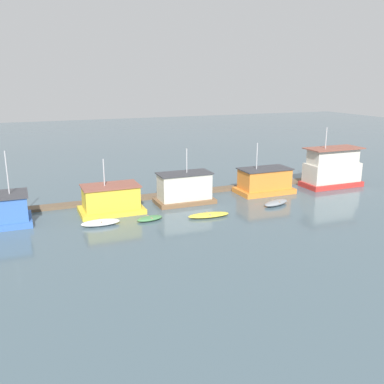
{
  "coord_description": "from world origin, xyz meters",
  "views": [
    {
      "loc": [
        -16.61,
        -41.95,
        13.28
      ],
      "look_at": [
        0.0,
        -1.0,
        1.4
      ],
      "focal_mm": 40.0,
      "sensor_mm": 36.0,
      "label": 1
    }
  ],
  "objects_px": {
    "dinghy_white": "(101,223)",
    "dinghy_yellow": "(209,215)",
    "dinghy_grey": "(276,203)",
    "houseboat_yellow": "(111,200)",
    "houseboat_red": "(332,169)",
    "houseboat_orange": "(264,181)",
    "dinghy_green": "(150,218)",
    "houseboat_brown": "(184,189)"
  },
  "relations": [
    {
      "from": "dinghy_white",
      "to": "dinghy_yellow",
      "type": "bearing_deg",
      "value": -8.12
    },
    {
      "from": "dinghy_white",
      "to": "dinghy_grey",
      "type": "bearing_deg",
      "value": -1.7
    },
    {
      "from": "houseboat_yellow",
      "to": "houseboat_red",
      "type": "relative_size",
      "value": 0.85
    },
    {
      "from": "houseboat_orange",
      "to": "dinghy_yellow",
      "type": "xyz_separation_m",
      "value": [
        -9.86,
        -5.87,
        -1.19
      ]
    },
    {
      "from": "houseboat_orange",
      "to": "houseboat_yellow",
      "type": "bearing_deg",
      "value": -177.68
    },
    {
      "from": "dinghy_white",
      "to": "houseboat_yellow",
      "type": "bearing_deg",
      "value": 64.13
    },
    {
      "from": "dinghy_green",
      "to": "dinghy_grey",
      "type": "height_order",
      "value": "dinghy_grey"
    },
    {
      "from": "houseboat_brown",
      "to": "houseboat_red",
      "type": "height_order",
      "value": "houseboat_red"
    },
    {
      "from": "houseboat_red",
      "to": "houseboat_yellow",
      "type": "bearing_deg",
      "value": -179.25
    },
    {
      "from": "houseboat_yellow",
      "to": "houseboat_brown",
      "type": "bearing_deg",
      "value": 2.52
    },
    {
      "from": "houseboat_brown",
      "to": "dinghy_grey",
      "type": "bearing_deg",
      "value": -27.48
    },
    {
      "from": "houseboat_brown",
      "to": "dinghy_white",
      "type": "height_order",
      "value": "houseboat_brown"
    },
    {
      "from": "houseboat_yellow",
      "to": "dinghy_white",
      "type": "relative_size",
      "value": 1.76
    },
    {
      "from": "dinghy_green",
      "to": "dinghy_grey",
      "type": "xyz_separation_m",
      "value": [
        14.02,
        -0.25,
        0.07
      ]
    },
    {
      "from": "houseboat_yellow",
      "to": "dinghy_green",
      "type": "height_order",
      "value": "houseboat_yellow"
    },
    {
      "from": "houseboat_red",
      "to": "dinghy_white",
      "type": "relative_size",
      "value": 2.06
    },
    {
      "from": "houseboat_red",
      "to": "dinghy_grey",
      "type": "distance_m",
      "value": 12.11
    },
    {
      "from": "houseboat_brown",
      "to": "houseboat_orange",
      "type": "xyz_separation_m",
      "value": [
        10.29,
        0.39,
        -0.21
      ]
    },
    {
      "from": "dinghy_grey",
      "to": "houseboat_brown",
      "type": "bearing_deg",
      "value": 152.52
    },
    {
      "from": "houseboat_orange",
      "to": "houseboat_red",
      "type": "distance_m",
      "value": 9.57
    },
    {
      "from": "houseboat_red",
      "to": "houseboat_brown",
      "type": "bearing_deg",
      "value": -179.98
    },
    {
      "from": "houseboat_red",
      "to": "dinghy_white",
      "type": "bearing_deg",
      "value": -172.3
    },
    {
      "from": "dinghy_white",
      "to": "houseboat_orange",
      "type": "bearing_deg",
      "value": 12.29
    },
    {
      "from": "houseboat_orange",
      "to": "houseboat_red",
      "type": "bearing_deg",
      "value": -2.29
    },
    {
      "from": "dinghy_grey",
      "to": "houseboat_orange",
      "type": "bearing_deg",
      "value": 72.9
    },
    {
      "from": "dinghy_yellow",
      "to": "dinghy_white",
      "type": "bearing_deg",
      "value": 171.88
    },
    {
      "from": "houseboat_brown",
      "to": "houseboat_yellow",
      "type": "bearing_deg",
      "value": -177.48
    },
    {
      "from": "houseboat_yellow",
      "to": "houseboat_orange",
      "type": "distance_m",
      "value": 18.42
    },
    {
      "from": "houseboat_orange",
      "to": "dinghy_grey",
      "type": "distance_m",
      "value": 5.3
    },
    {
      "from": "dinghy_yellow",
      "to": "houseboat_yellow",
      "type": "bearing_deg",
      "value": 149.05
    },
    {
      "from": "houseboat_yellow",
      "to": "dinghy_yellow",
      "type": "height_order",
      "value": "houseboat_yellow"
    },
    {
      "from": "houseboat_brown",
      "to": "dinghy_yellow",
      "type": "height_order",
      "value": "houseboat_brown"
    },
    {
      "from": "houseboat_orange",
      "to": "dinghy_yellow",
      "type": "height_order",
      "value": "houseboat_orange"
    },
    {
      "from": "dinghy_yellow",
      "to": "houseboat_red",
      "type": "bearing_deg",
      "value": 15.8
    },
    {
      "from": "dinghy_grey",
      "to": "dinghy_green",
      "type": "bearing_deg",
      "value": 178.97
    },
    {
      "from": "houseboat_brown",
      "to": "houseboat_red",
      "type": "relative_size",
      "value": 0.85
    },
    {
      "from": "houseboat_yellow",
      "to": "dinghy_yellow",
      "type": "xyz_separation_m",
      "value": [
        8.54,
        -5.12,
        -1.13
      ]
    },
    {
      "from": "houseboat_brown",
      "to": "dinghy_white",
      "type": "bearing_deg",
      "value": -157.93
    },
    {
      "from": "houseboat_orange",
      "to": "dinghy_green",
      "type": "height_order",
      "value": "houseboat_orange"
    },
    {
      "from": "houseboat_red",
      "to": "dinghy_green",
      "type": "xyz_separation_m",
      "value": [
        -25.06,
        -4.32,
        -2.02
      ]
    },
    {
      "from": "houseboat_red",
      "to": "dinghy_green",
      "type": "relative_size",
      "value": 2.65
    },
    {
      "from": "houseboat_yellow",
      "to": "houseboat_orange",
      "type": "xyz_separation_m",
      "value": [
        18.41,
        0.74,
        0.06
      ]
    }
  ]
}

